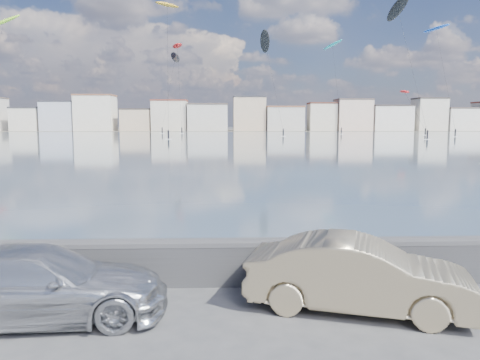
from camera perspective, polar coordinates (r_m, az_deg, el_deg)
name	(u,v)px	position (r m, az deg, el deg)	size (l,w,h in m)	color
ground	(188,342)	(8.23, -6.37, -19.00)	(700.00, 700.00, 0.00)	#333335
bay_water	(221,139)	(98.94, -2.31, 4.98)	(500.00, 177.00, 0.00)	#3A4656
far_shore_strip	(223,130)	(207.40, -2.13, 6.08)	(500.00, 60.00, 0.00)	#4C473D
seawall	(197,260)	(10.53, -5.28, -9.68)	(400.00, 0.36, 1.08)	#28282B
far_buildings	(226,116)	(193.39, -1.75, 7.79)	(240.79, 13.26, 14.60)	white
car_silver	(38,284)	(9.49, -23.38, -11.53)	(1.90, 4.67, 1.36)	#B8BBC0
car_champagne	(359,275)	(9.42, 14.29, -11.12)	(1.49, 4.27, 1.41)	tan
kitesurfer_0	(405,92)	(154.10, 19.45, 10.04)	(3.71, 19.83, 13.74)	red
kitesurfer_1	(177,47)	(158.47, -7.66, 15.82)	(5.03, 12.64, 28.94)	red
kitesurfer_2	(333,46)	(155.87, 11.23, 15.69)	(6.24, 14.38, 29.45)	#19BFBF
kitesurfer_6	(436,30)	(143.95, 22.81, 16.52)	(6.03, 20.77, 30.03)	blue
kitesurfer_7	(398,9)	(119.63, 18.68, 19.10)	(5.12, 18.41, 31.90)	black
kitesurfer_8	(167,8)	(108.89, -8.86, 20.05)	(5.94, 10.20, 29.63)	#BF8C19
kitesurfer_9	(4,23)	(148.53, -26.84, 16.73)	(9.42, 13.36, 33.36)	#8CD826
kitesurfer_10	(175,58)	(160.70, -7.92, 14.53)	(6.63, 14.43, 27.83)	black
kitesurfer_13	(265,43)	(131.77, 3.09, 16.39)	(6.43, 15.35, 28.33)	black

